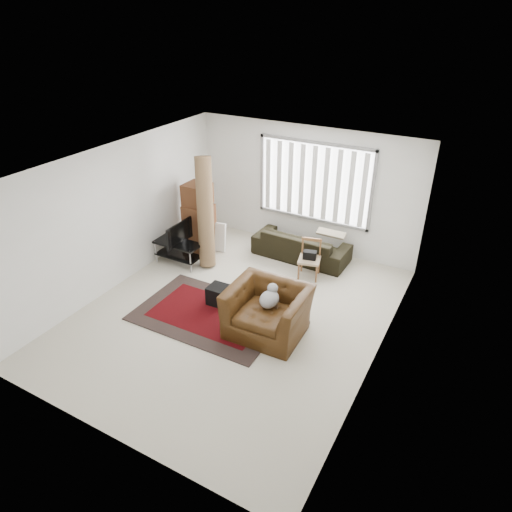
{
  "coord_description": "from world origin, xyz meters",
  "views": [
    {
      "loc": [
        3.51,
        -5.57,
        4.81
      ],
      "look_at": [
        0.23,
        0.37,
        1.05
      ],
      "focal_mm": 32.0,
      "sensor_mm": 36.0,
      "label": 1
    }
  ],
  "objects": [
    {
      "name": "side_chair",
      "position": [
        0.65,
        1.81,
        0.43
      ],
      "size": [
        0.51,
        0.51,
        0.78
      ],
      "rotation": [
        0.0,
        0.0,
        0.25
      ],
      "color": "#9E8668",
      "rests_on": "ground"
    },
    {
      "name": "subwoofer",
      "position": [
        -0.41,
        0.13,
        0.19
      ],
      "size": [
        0.35,
        0.35,
        0.34
      ],
      "primitive_type": "cube",
      "rotation": [
        0.0,
        0.0,
        0.02
      ],
      "color": "black",
      "rests_on": "persian_rug"
    },
    {
      "name": "persian_rug",
      "position": [
        -0.37,
        -0.24,
        0.01
      ],
      "size": [
        2.55,
        1.71,
        0.02
      ],
      "color": "black",
      "rests_on": "ground"
    },
    {
      "name": "white_flatpack",
      "position": [
        -1.63,
        1.87,
        0.32
      ],
      "size": [
        0.53,
        0.26,
        0.64
      ],
      "primitive_type": "cube",
      "rotation": [
        -0.16,
        0.0,
        0.18
      ],
      "color": "silver",
      "rests_on": "ground"
    },
    {
      "name": "rolled_rug",
      "position": [
        -1.48,
        1.36,
        1.12
      ],
      "size": [
        0.7,
        0.84,
        2.25
      ],
      "primitive_type": "cylinder",
      "rotation": [
        -0.2,
        0.0,
        0.57
      ],
      "color": "brown",
      "rests_on": "ground"
    },
    {
      "name": "tv_stand",
      "position": [
        -1.95,
        0.97,
        0.36
      ],
      "size": [
        0.99,
        0.45,
        0.49
      ],
      "color": "black",
      "rests_on": "ground"
    },
    {
      "name": "moving_boxes",
      "position": [
        -1.91,
        1.72,
        0.71
      ],
      "size": [
        0.63,
        0.57,
        1.52
      ],
      "color": "#59331C",
      "rests_on": "ground"
    },
    {
      "name": "room",
      "position": [
        0.03,
        0.51,
        1.76
      ],
      "size": [
        6.0,
        6.02,
        2.71
      ],
      "color": "beige",
      "rests_on": "ground"
    },
    {
      "name": "tv",
      "position": [
        -1.95,
        0.97,
        0.72
      ],
      "size": [
        0.1,
        0.8,
        0.46
      ],
      "primitive_type": "imported",
      "rotation": [
        0.0,
        0.0,
        1.57
      ],
      "color": "black",
      "rests_on": "tv_stand"
    },
    {
      "name": "armchair",
      "position": [
        0.74,
        -0.15,
        0.47
      ],
      "size": [
        1.3,
        1.14,
        0.94
      ],
      "rotation": [
        0.0,
        0.0,
        0.03
      ],
      "color": "#3C220C",
      "rests_on": "ground"
    },
    {
      "name": "sofa",
      "position": [
        0.2,
        2.45,
        0.39
      ],
      "size": [
        2.07,
        0.94,
        0.79
      ],
      "primitive_type": "imported",
      "rotation": [
        0.0,
        0.0,
        3.11
      ],
      "color": "black",
      "rests_on": "ground"
    }
  ]
}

